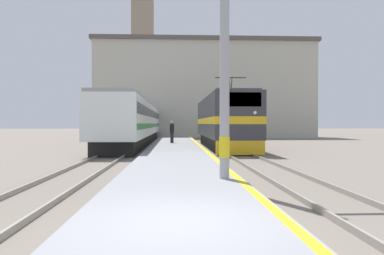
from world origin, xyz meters
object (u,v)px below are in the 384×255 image
(locomotive_train, at_px, (223,122))
(clock_tower, at_px, (143,43))
(catenary_mast, at_px, (227,38))
(person_on_platform, at_px, (172,131))
(passenger_train, at_px, (143,122))

(locomotive_train, bearing_deg, clock_tower, 104.73)
(catenary_mast, bearing_deg, clock_tower, 97.42)
(clock_tower, bearing_deg, person_on_platform, -81.08)
(locomotive_train, bearing_deg, catenary_mast, -97.11)
(locomotive_train, relative_size, catenary_mast, 1.88)
(passenger_train, height_order, person_on_platform, passenger_train)
(passenger_train, bearing_deg, clock_tower, 94.95)
(locomotive_train, relative_size, clock_tower, 0.53)
(catenary_mast, xyz_separation_m, person_on_platform, (-1.70, 19.62, -3.08))
(passenger_train, height_order, clock_tower, clock_tower)
(locomotive_train, distance_m, passenger_train, 15.24)
(catenary_mast, bearing_deg, locomotive_train, 82.89)
(person_on_platform, bearing_deg, clock_tower, 98.92)
(locomotive_train, xyz_separation_m, catenary_mast, (-2.20, -17.63, 2.30))
(person_on_platform, bearing_deg, locomotive_train, -27.06)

